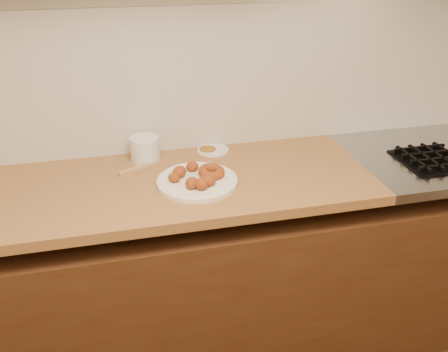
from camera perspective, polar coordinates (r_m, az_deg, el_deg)
The scene contains 11 objects.
wall_back at distance 2.02m, azimuth -0.06°, elevation 15.83°, with size 4.00×0.02×2.70m, color beige.
base_cabinet at distance 2.16m, azimuth 1.87°, elevation -11.80°, with size 3.60×0.60×0.77m, color #482817.
butcher_block at distance 1.85m, azimuth -17.76°, elevation -2.25°, with size 2.30×0.62×0.04m, color olive.
backsplash at distance 2.05m, azimuth 0.02°, elevation 11.64°, with size 3.60×0.02×0.60m, color #B9B6A8.
donut_plate at distance 1.80m, azimuth -3.24°, elevation -0.65°, with size 0.31×0.31×0.02m, color white.
ring_donut at distance 1.81m, azimuth -1.53°, elevation 0.52°, with size 0.10×0.10×0.04m, color #984D21.
fried_dough_chunks at distance 1.77m, azimuth -3.80°, elevation -0.14°, with size 0.18×0.21×0.05m.
plastic_tub at distance 2.00m, azimuth -9.52°, elevation 3.25°, with size 0.12×0.12×0.10m, color silver.
tub_lid at distance 2.07m, azimuth -1.33°, elevation 3.12°, with size 0.14×0.14×0.01m, color silver.
brass_jar_lid at distance 2.07m, azimuth -1.99°, elevation 3.16°, with size 0.07×0.07×0.01m, color #AE7D26.
wooden_utensil at distance 1.93m, azimuth -10.29°, elevation 0.93°, with size 0.17×0.02×0.01m, color #A78257.
Camera 1 is at (-0.45, 0.07, 1.75)m, focal length 38.00 mm.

